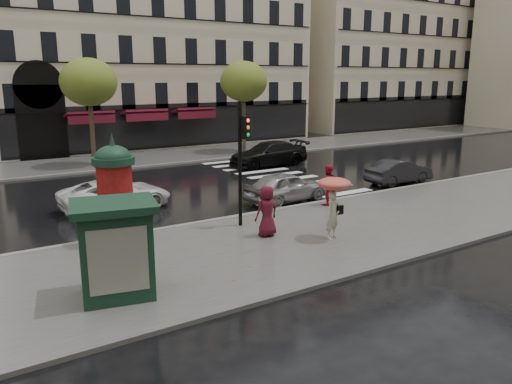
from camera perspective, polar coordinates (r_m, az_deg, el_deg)
ground at (r=17.73m, az=4.15°, el=-5.05°), size 160.00×160.00×0.00m
near_sidewalk at (r=17.34m, az=5.15°, el=-5.28°), size 90.00×7.00×0.12m
far_sidewalk at (r=34.44m, az=-15.17°, el=3.47°), size 90.00×6.00×0.12m
near_kerb at (r=20.08m, az=-0.98°, el=-2.64°), size 90.00×0.25×0.14m
far_kerb at (r=31.63m, az=-13.50°, el=2.77°), size 90.00×0.25×0.14m
zebra_crossing at (r=28.69m, az=2.27°, el=1.97°), size 3.60×11.75×0.01m
bldg_far_corner at (r=46.73m, az=-13.01°, el=19.82°), size 26.00×14.00×22.90m
bldg_far_right at (r=62.24m, az=13.34°, el=18.01°), size 24.00×14.00×22.90m
tree_far_left at (r=32.50m, az=-18.58°, el=11.77°), size 3.40×3.40×6.64m
tree_far_right at (r=36.84m, az=-1.41°, el=12.49°), size 3.40×3.40×6.64m
woman_umbrella at (r=16.88m, az=8.88°, el=-0.60°), size 1.13×1.13×2.18m
woman_red at (r=21.51m, az=8.16°, el=0.80°), size 0.90×0.73×1.74m
man_burgundy at (r=17.10m, az=1.24°, el=-2.18°), size 0.89×0.61×1.77m
morris_column at (r=16.91m, az=-15.80°, el=0.17°), size 1.36×1.36×3.66m
traffic_light at (r=17.91m, az=-1.62°, el=4.62°), size 0.34×0.45×4.54m
newsstand at (r=12.83m, az=-15.75°, el=-6.20°), size 2.33×2.09×2.42m
car_silver at (r=22.42m, az=3.46°, el=0.60°), size 4.13×1.95×1.36m
car_darkgrey at (r=27.35m, az=16.03°, el=2.26°), size 3.86×1.42×1.26m
car_white at (r=21.91m, az=-15.75°, el=-0.26°), size 4.66×2.20×1.29m
car_black at (r=31.64m, az=1.42°, el=4.39°), size 5.27×2.28×1.51m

